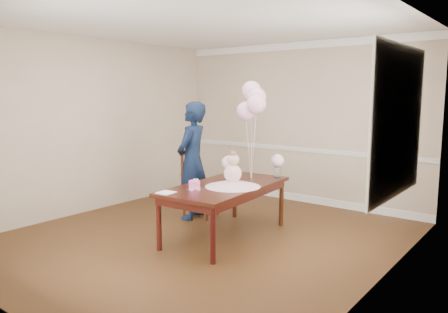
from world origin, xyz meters
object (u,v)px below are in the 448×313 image
(dining_table_top, at_px, (225,186))
(dining_chair_seat, at_px, (201,186))
(birthday_cake, at_px, (194,184))
(woman, at_px, (192,161))

(dining_table_top, bearing_deg, dining_chair_seat, 144.11)
(birthday_cake, relative_size, dining_chair_seat, 0.30)
(dining_table_top, distance_m, birthday_cake, 0.46)
(dining_table_top, bearing_deg, birthday_cake, -113.96)
(birthday_cake, distance_m, dining_chair_seat, 1.24)
(birthday_cake, height_order, woman, woman)
(birthday_cake, distance_m, woman, 1.14)
(birthday_cake, relative_size, woman, 0.08)
(dining_chair_seat, relative_size, woman, 0.27)
(dining_table_top, xyz_separation_m, woman, (-0.92, 0.40, 0.20))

